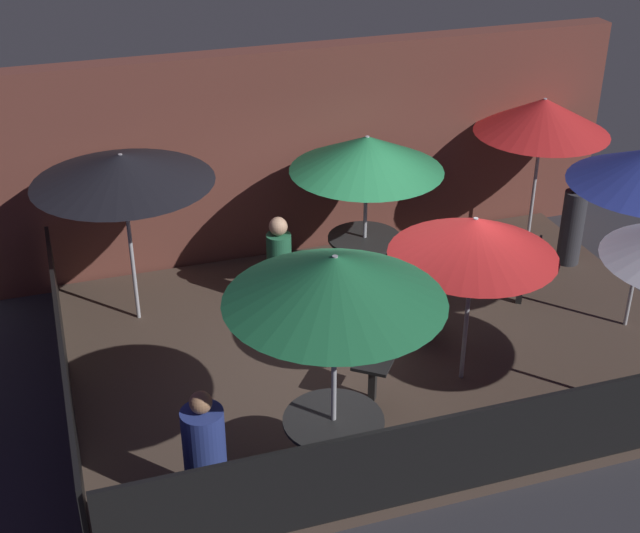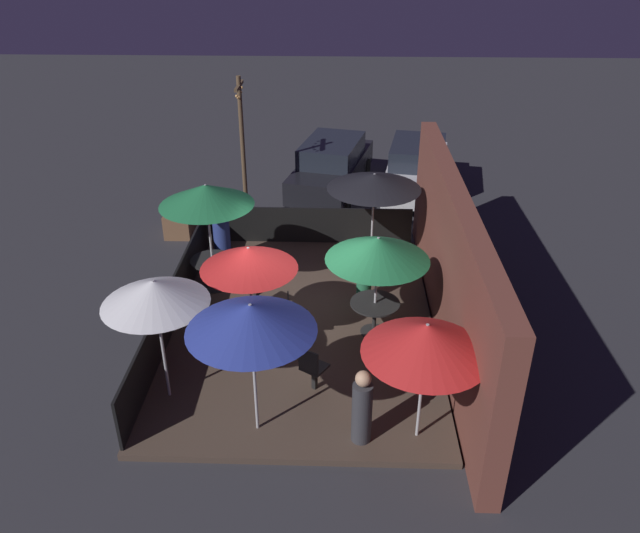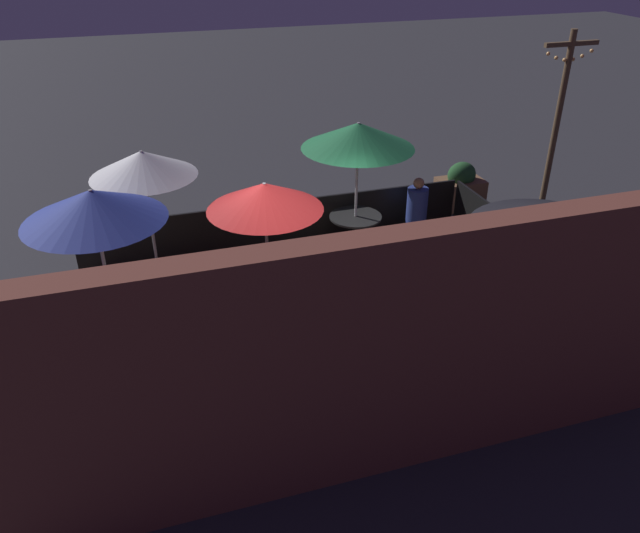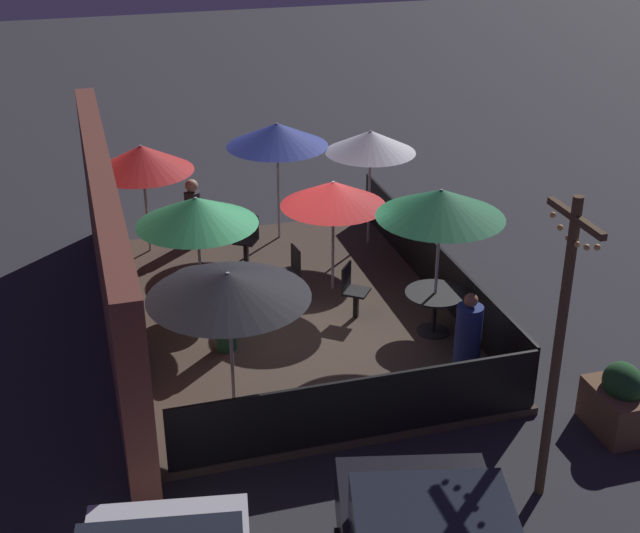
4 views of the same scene
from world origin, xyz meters
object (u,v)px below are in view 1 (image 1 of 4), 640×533
dining_table_1 (364,246)px  patron_2 (573,222)px  patio_chair_0 (375,357)px  patio_chair_1 (528,270)px  patio_umbrella_6 (543,116)px  patio_umbrella_5 (122,168)px  patio_chair_2 (425,305)px  patron_1 (205,457)px  patio_umbrella_1 (367,154)px  patio_umbrella_0 (335,279)px  patio_umbrella_3 (474,237)px  patron_0 (279,265)px  dining_table_0 (333,431)px

dining_table_1 → patron_2: patron_2 is taller
patio_chair_0 → patio_chair_1: size_ratio=1.02×
patio_umbrella_6 → patron_2: (0.11, -0.91, -1.27)m
patio_umbrella_5 → patio_chair_0: (2.28, -2.47, -1.54)m
patio_chair_2 → patio_chair_0: bearing=123.8°
patio_umbrella_6 → patron_1: (-5.77, -4.11, -1.31)m
dining_table_1 → patio_chair_2: (0.19, -1.58, -0.05)m
patio_umbrella_1 → patron_1: patio_umbrella_1 is taller
patio_umbrella_0 → patio_umbrella_3: size_ratio=1.22×
patio_umbrella_6 → patio_chair_2: 3.71m
patio_umbrella_1 → patio_umbrella_5: (-3.06, 0.06, 0.17)m
patio_chair_1 → patron_2: bearing=-112.1°
patron_0 → patio_chair_0: bearing=-168.1°
patron_0 → patron_1: 3.75m
patio_chair_2 → patron_2: (2.79, 1.25, 0.11)m
patio_chair_2 → patio_umbrella_1: bearing=0.0°
patio_umbrella_1 → patio_chair_1: patio_umbrella_1 is taller
patio_umbrella_5 → patio_chair_0: patio_umbrella_5 is taller
patio_umbrella_1 → patio_umbrella_5: size_ratio=0.95×
dining_table_0 → patron_2: (4.62, 3.20, 0.05)m
dining_table_1 → patio_chair_1: patio_chair_1 is taller
dining_table_0 → patio_chair_1: bearing=34.4°
patio_umbrella_3 → patio_chair_0: 1.70m
patio_umbrella_6 → patron_2: size_ratio=1.60×
patio_umbrella_1 → dining_table_0: 4.11m
patio_umbrella_3 → patron_1: size_ratio=1.54×
patio_umbrella_6 → patio_chair_1: 2.46m
patio_umbrella_3 → patron_0: patio_umbrella_3 is taller
patio_umbrella_5 → patio_chair_1: 5.27m
dining_table_1 → patio_chair_2: patio_chair_2 is taller
patron_0 → patron_2: size_ratio=0.93×
patio_umbrella_6 → patron_1: 7.20m
patio_umbrella_3 → patio_umbrella_1: bearing=97.5°
patio_umbrella_1 → dining_table_1: size_ratio=2.16×
patio_umbrella_5 → patron_2: (6.05, -0.39, -1.43)m
patio_umbrella_3 → dining_table_0: 2.57m
patio_umbrella_5 → dining_table_0: 4.14m
patio_umbrella_3 → patio_chair_1: 2.35m
patio_chair_0 → patio_chair_2: 1.28m
patron_0 → dining_table_0: bearing=173.5°
patio_chair_0 → patio_chair_2: size_ratio=1.00×
patio_umbrella_5 → patron_2: 6.23m
patron_0 → patio_umbrella_6: bearing=-79.4°
patio_umbrella_6 → patron_1: bearing=-144.5°
dining_table_1 → patron_0: size_ratio=0.79×
patron_0 → patron_1: (-1.65, -3.36, 0.01)m
dining_table_0 → patio_umbrella_5: bearing=111.6°
patio_chair_2 → patio_umbrella_3: bearing=-178.5°
patron_1 → patio_umbrella_5: bearing=-91.1°
patio_chair_0 → patio_chair_1: 2.89m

